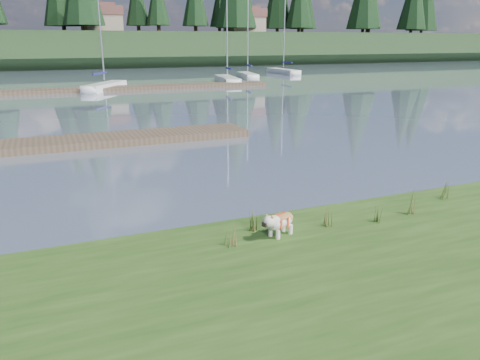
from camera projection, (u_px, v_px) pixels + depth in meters
name	position (u px, v px, depth m)	size (l,w,h in m)	color
ground	(95.00, 91.00, 38.03)	(200.00, 200.00, 0.00)	slate
bank	(398.00, 341.00, 6.17)	(60.00, 9.00, 0.35)	#31511B
ridge	(64.00, 50.00, 75.30)	(200.00, 20.00, 5.00)	black
bulldog	(280.00, 221.00, 9.01)	(0.82, 0.53, 0.49)	silver
dock_near	(48.00, 144.00, 17.95)	(16.00, 2.00, 0.30)	#4C3D2C
dock_far	(120.00, 88.00, 38.73)	(26.00, 2.20, 0.30)	#4C3D2C
sailboat_bg_2	(108.00, 85.00, 39.56)	(4.73, 6.47, 10.34)	white
sailboat_bg_3	(226.00, 79.00, 46.25)	(2.67, 7.36, 10.71)	white
sailboat_bg_4	(247.00, 75.00, 51.31)	(2.39, 6.38, 9.43)	white
sailboat_bg_5	(281.00, 71.00, 58.32)	(1.45, 7.22, 10.41)	white
weed_0	(256.00, 220.00, 9.24)	(0.17, 0.14, 0.55)	#475B23
weed_1	(329.00, 216.00, 9.51)	(0.17, 0.14, 0.49)	#475B23
weed_2	(412.00, 202.00, 10.11)	(0.17, 0.14, 0.68)	#475B23
weed_3	(231.00, 236.00, 8.56)	(0.17, 0.14, 0.47)	#475B23
weed_4	(379.00, 215.00, 9.71)	(0.17, 0.14, 0.36)	#475B23
weed_5	(446.00, 190.00, 11.13)	(0.17, 0.14, 0.51)	#475B23
mud_lip	(258.00, 229.00, 10.09)	(60.00, 0.50, 0.14)	#33281C
house_1	(101.00, 18.00, 74.37)	(6.30, 5.30, 4.65)	gray
house_2	(245.00, 20.00, 81.49)	(6.30, 5.30, 4.65)	gray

